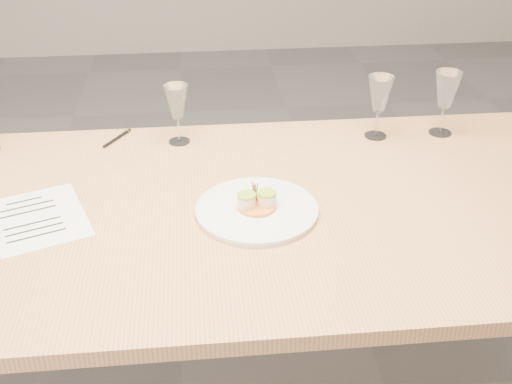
{
  "coord_description": "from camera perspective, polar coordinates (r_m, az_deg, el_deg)",
  "views": [
    {
      "loc": [
        0.09,
        -1.42,
        1.64
      ],
      "look_at": [
        0.23,
        -0.02,
        0.8
      ],
      "focal_mm": 45.0,
      "sensor_mm": 36.0,
      "label": 1
    }
  ],
  "objects": [
    {
      "name": "dinner_plate",
      "position": [
        1.63,
        0.09,
        -1.5
      ],
      "size": [
        0.31,
        0.31,
        0.08
      ],
      "rotation": [
        0.0,
        0.0,
        0.34
      ],
      "color": "white",
      "rests_on": "dining_table"
    },
    {
      "name": "ballpoint_pen",
      "position": [
        2.06,
        -12.22,
        4.72
      ],
      "size": [
        0.08,
        0.12,
        0.01
      ],
      "rotation": [
        0.0,
        0.0,
        1.02
      ],
      "color": "black",
      "rests_on": "dining_table"
    },
    {
      "name": "wine_glass_4",
      "position": [
        2.08,
        16.58,
        8.6
      ],
      "size": [
        0.08,
        0.08,
        0.2
      ],
      "color": "white",
      "rests_on": "dining_table"
    },
    {
      "name": "recipe_sheet",
      "position": [
        1.71,
        -18.75,
        -2.2
      ],
      "size": [
        0.3,
        0.34,
        0.0
      ],
      "rotation": [
        0.0,
        0.0,
        0.36
      ],
      "color": "white",
      "rests_on": "dining_table"
    },
    {
      "name": "dining_table",
      "position": [
        1.71,
        -7.94,
        -3.38
      ],
      "size": [
        2.4,
        1.0,
        0.75
      ],
      "color": "tan",
      "rests_on": "ground"
    },
    {
      "name": "wine_glass_3",
      "position": [
        2.01,
        10.94,
        8.44
      ],
      "size": [
        0.08,
        0.08,
        0.2
      ],
      "color": "white",
      "rests_on": "dining_table"
    },
    {
      "name": "wine_glass_2",
      "position": [
        1.96,
        -7.06,
        7.85
      ],
      "size": [
        0.07,
        0.07,
        0.19
      ],
      "color": "white",
      "rests_on": "dining_table"
    }
  ]
}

